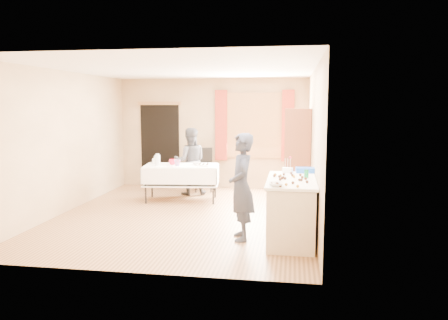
% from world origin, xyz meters
% --- Properties ---
extents(floor, '(4.50, 5.50, 0.02)m').
position_xyz_m(floor, '(0.00, 0.00, -0.01)').
color(floor, '#9E7047').
rests_on(floor, ground).
extents(ceiling, '(4.50, 5.50, 0.02)m').
position_xyz_m(ceiling, '(0.00, 0.00, 2.61)').
color(ceiling, white).
rests_on(ceiling, floor).
extents(wall_back, '(4.50, 0.02, 2.60)m').
position_xyz_m(wall_back, '(0.00, 2.76, 1.30)').
color(wall_back, tan).
rests_on(wall_back, floor).
extents(wall_front, '(4.50, 0.02, 2.60)m').
position_xyz_m(wall_front, '(0.00, -2.76, 1.30)').
color(wall_front, tan).
rests_on(wall_front, floor).
extents(wall_left, '(0.02, 5.50, 2.60)m').
position_xyz_m(wall_left, '(-2.26, 0.00, 1.30)').
color(wall_left, tan).
rests_on(wall_left, floor).
extents(wall_right, '(0.02, 5.50, 2.60)m').
position_xyz_m(wall_right, '(2.26, 0.00, 1.30)').
color(wall_right, tan).
rests_on(wall_right, floor).
extents(window_frame, '(1.32, 0.06, 1.52)m').
position_xyz_m(window_frame, '(1.00, 2.72, 1.50)').
color(window_frame, olive).
rests_on(window_frame, wall_back).
extents(window_pane, '(1.20, 0.02, 1.40)m').
position_xyz_m(window_pane, '(1.00, 2.71, 1.50)').
color(window_pane, white).
rests_on(window_pane, wall_back).
extents(curtain_left, '(0.28, 0.06, 1.65)m').
position_xyz_m(curtain_left, '(0.22, 2.67, 1.50)').
color(curtain_left, maroon).
rests_on(curtain_left, wall_back).
extents(curtain_right, '(0.28, 0.06, 1.65)m').
position_xyz_m(curtain_right, '(1.78, 2.67, 1.50)').
color(curtain_right, maroon).
rests_on(curtain_right, wall_back).
extents(doorway, '(0.95, 0.04, 2.00)m').
position_xyz_m(doorway, '(-1.30, 2.73, 1.00)').
color(doorway, black).
rests_on(doorway, floor).
extents(door_lintel, '(1.05, 0.06, 0.08)m').
position_xyz_m(door_lintel, '(-1.30, 2.70, 2.02)').
color(door_lintel, olive).
rests_on(door_lintel, wall_back).
extents(cabinet, '(0.50, 0.60, 1.91)m').
position_xyz_m(cabinet, '(1.99, 1.19, 0.95)').
color(cabinet, brown).
rests_on(cabinet, floor).
extents(counter, '(0.70, 1.48, 0.91)m').
position_xyz_m(counter, '(1.89, -1.16, 0.45)').
color(counter, beige).
rests_on(counter, floor).
extents(party_table, '(1.61, 0.95, 0.75)m').
position_xyz_m(party_table, '(-0.37, 1.18, 0.45)').
color(party_table, black).
rests_on(party_table, floor).
extents(chair, '(0.47, 0.47, 0.99)m').
position_xyz_m(chair, '(-0.13, 2.27, 0.30)').
color(chair, black).
rests_on(chair, floor).
extents(girl, '(0.75, 0.64, 1.58)m').
position_xyz_m(girl, '(1.17, -1.24, 0.79)').
color(girl, '#252A3D').
rests_on(girl, floor).
extents(woman, '(1.03, 0.95, 1.48)m').
position_xyz_m(woman, '(-0.34, 1.82, 0.74)').
color(woman, black).
rests_on(woman, floor).
extents(soda_can, '(0.07, 0.07, 0.12)m').
position_xyz_m(soda_can, '(2.10, -1.02, 0.97)').
color(soda_can, '#138B47').
rests_on(soda_can, counter).
extents(mixing_bowl, '(0.20, 0.20, 0.05)m').
position_xyz_m(mixing_bowl, '(1.69, -1.76, 0.93)').
color(mixing_bowl, white).
rests_on(mixing_bowl, counter).
extents(foam_block, '(0.17, 0.14, 0.08)m').
position_xyz_m(foam_block, '(1.82, -0.56, 0.95)').
color(foam_block, white).
rests_on(foam_block, counter).
extents(blue_basket, '(0.31, 0.22, 0.08)m').
position_xyz_m(blue_basket, '(2.10, -0.50, 0.95)').
color(blue_basket, blue).
rests_on(blue_basket, counter).
extents(pitcher, '(0.11, 0.11, 0.22)m').
position_xyz_m(pitcher, '(-0.82, 1.00, 0.86)').
color(pitcher, silver).
rests_on(pitcher, party_table).
extents(cup_red, '(0.25, 0.25, 0.11)m').
position_xyz_m(cup_red, '(-0.56, 1.18, 0.81)').
color(cup_red, red).
rests_on(cup_red, party_table).
extents(cup_rainbow, '(0.16, 0.16, 0.12)m').
position_xyz_m(cup_rainbow, '(-0.42, 1.04, 0.81)').
color(cup_rainbow, red).
rests_on(cup_rainbow, party_table).
extents(small_bowl, '(0.16, 0.16, 0.05)m').
position_xyz_m(small_bowl, '(-0.07, 1.29, 0.77)').
color(small_bowl, white).
rests_on(small_bowl, party_table).
extents(pastry_tray, '(0.31, 0.25, 0.02)m').
position_xyz_m(pastry_tray, '(0.11, 1.13, 0.76)').
color(pastry_tray, white).
rests_on(pastry_tray, party_table).
extents(bottle, '(0.09, 0.09, 0.17)m').
position_xyz_m(bottle, '(-0.97, 1.27, 0.83)').
color(bottle, white).
rests_on(bottle, party_table).
extents(cake_balls, '(0.53, 1.14, 0.04)m').
position_xyz_m(cake_balls, '(1.82, -1.27, 0.93)').
color(cake_balls, '#3F2314').
rests_on(cake_balls, counter).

